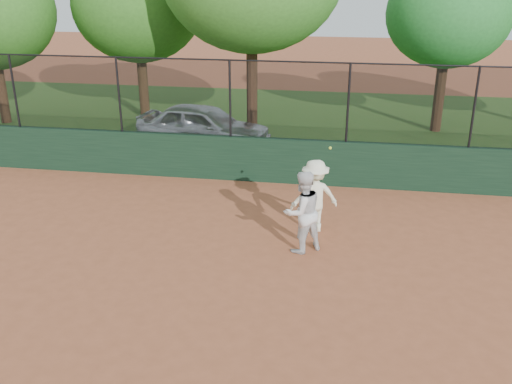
% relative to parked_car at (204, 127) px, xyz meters
% --- Properties ---
extents(ground, '(80.00, 80.00, 0.00)m').
position_rel_parked_car_xyz_m(ground, '(1.90, -8.54, -0.71)').
color(ground, '#A85736').
rests_on(ground, ground).
extents(back_wall, '(26.00, 0.20, 1.20)m').
position_rel_parked_car_xyz_m(back_wall, '(1.90, -2.54, -0.11)').
color(back_wall, '#16311E').
rests_on(back_wall, ground).
extents(grass_strip, '(36.00, 12.00, 0.01)m').
position_rel_parked_car_xyz_m(grass_strip, '(1.90, 3.46, -0.71)').
color(grass_strip, '#274917').
rests_on(grass_strip, ground).
extents(parked_car, '(4.41, 2.32, 1.43)m').
position_rel_parked_car_xyz_m(parked_car, '(0.00, 0.00, 0.00)').
color(parked_car, silver).
rests_on(parked_car, ground).
extents(player_second, '(1.04, 1.01, 1.69)m').
position_rel_parked_car_xyz_m(player_second, '(3.63, -6.36, 0.13)').
color(player_second, silver).
rests_on(player_second, ground).
extents(player_main, '(1.18, 0.93, 2.02)m').
position_rel_parked_car_xyz_m(player_main, '(3.81, -5.38, 0.09)').
color(player_main, white).
rests_on(player_main, ground).
extents(fence_assembly, '(26.00, 0.06, 2.00)m').
position_rel_parked_car_xyz_m(fence_assembly, '(1.87, -2.54, 1.52)').
color(fence_assembly, black).
rests_on(fence_assembly, back_wall).
extents(tree_1, '(4.69, 4.26, 6.12)m').
position_rel_parked_car_xyz_m(tree_1, '(-3.21, 3.58, 3.37)').
color(tree_1, '#462D18').
rests_on(tree_1, ground).
extents(tree_3, '(4.05, 3.68, 5.67)m').
position_rel_parked_car_xyz_m(tree_3, '(7.45, 3.40, 3.19)').
color(tree_3, '#3B2413').
rests_on(tree_3, ground).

